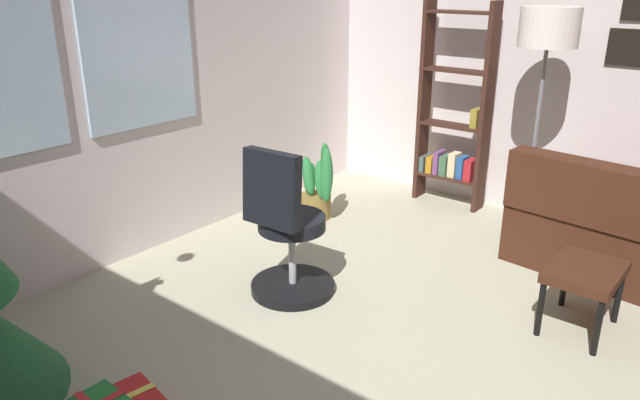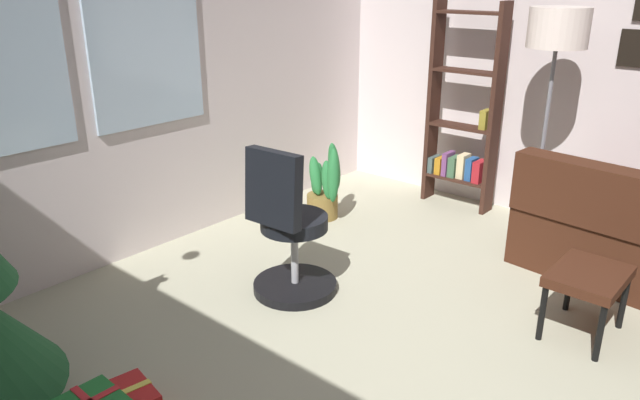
{
  "view_description": "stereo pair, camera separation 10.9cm",
  "coord_description": "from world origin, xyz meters",
  "px_view_note": "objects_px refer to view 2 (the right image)",
  "views": [
    {
      "loc": [
        -2.41,
        -1.17,
        1.99
      ],
      "look_at": [
        0.03,
        0.79,
        0.81
      ],
      "focal_mm": 33.67,
      "sensor_mm": 36.0,
      "label": 1
    },
    {
      "loc": [
        -2.34,
        -1.25,
        1.99
      ],
      "look_at": [
        0.03,
        0.79,
        0.81
      ],
      "focal_mm": 33.67,
      "sensor_mm": 36.0,
      "label": 2
    }
  ],
  "objects_px": {
    "office_chair": "(289,238)",
    "potted_plant": "(325,189)",
    "footstool": "(588,280)",
    "floor_lamp": "(557,41)",
    "bookshelf": "(463,122)"
  },
  "relations": [
    {
      "from": "footstool",
      "to": "office_chair",
      "type": "height_order",
      "value": "office_chair"
    },
    {
      "from": "bookshelf",
      "to": "potted_plant",
      "type": "distance_m",
      "value": 1.36
    },
    {
      "from": "floor_lamp",
      "to": "office_chair",
      "type": "bearing_deg",
      "value": 155.25
    },
    {
      "from": "office_chair",
      "to": "potted_plant",
      "type": "relative_size",
      "value": 1.53
    },
    {
      "from": "office_chair",
      "to": "floor_lamp",
      "type": "distance_m",
      "value": 2.37
    },
    {
      "from": "office_chair",
      "to": "potted_plant",
      "type": "xyz_separation_m",
      "value": [
        1.17,
        0.69,
        -0.14
      ]
    },
    {
      "from": "footstool",
      "to": "floor_lamp",
      "type": "bearing_deg",
      "value": 34.42
    },
    {
      "from": "footstool",
      "to": "floor_lamp",
      "type": "height_order",
      "value": "floor_lamp"
    },
    {
      "from": "floor_lamp",
      "to": "footstool",
      "type": "bearing_deg",
      "value": -145.58
    },
    {
      "from": "footstool",
      "to": "potted_plant",
      "type": "bearing_deg",
      "value": 80.31
    },
    {
      "from": "potted_plant",
      "to": "floor_lamp",
      "type": "bearing_deg",
      "value": -65.44
    },
    {
      "from": "floor_lamp",
      "to": "potted_plant",
      "type": "xyz_separation_m",
      "value": [
        -0.71,
        1.56,
        -1.29
      ]
    },
    {
      "from": "footstool",
      "to": "office_chair",
      "type": "bearing_deg",
      "value": 115.47
    },
    {
      "from": "office_chair",
      "to": "bookshelf",
      "type": "height_order",
      "value": "bookshelf"
    },
    {
      "from": "bookshelf",
      "to": "potted_plant",
      "type": "xyz_separation_m",
      "value": [
        -1.04,
        0.71,
        -0.51
      ]
    }
  ]
}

